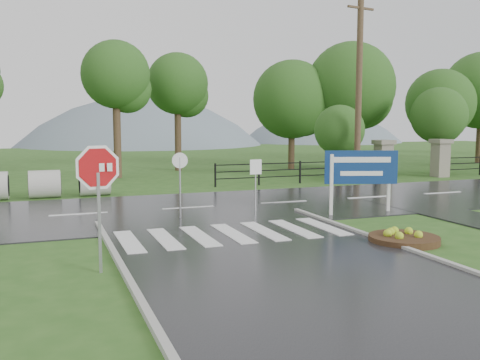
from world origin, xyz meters
name	(u,v)px	position (x,y,z in m)	size (l,w,h in m)	color
ground	(314,284)	(0.00, 0.00, 0.00)	(120.00, 120.00, 0.00)	#2B551C
main_road	(188,209)	(0.00, 10.00, 0.00)	(90.00, 8.00, 0.04)	black
crosswalk	(232,233)	(0.00, 5.00, 0.06)	(6.50, 2.80, 0.02)	silver
pillar_west	(383,159)	(13.00, 16.00, 1.18)	(1.00, 1.00, 2.24)	gray
pillar_east	(440,157)	(17.00, 16.00, 1.18)	(1.00, 1.00, 2.24)	gray
fence_west	(300,170)	(7.75, 16.00, 0.72)	(9.58, 0.08, 1.20)	black
hills	(112,256)	(3.49, 65.00, -15.54)	(102.00, 48.00, 48.00)	slate
treeline	(146,174)	(1.00, 24.00, 0.00)	(83.20, 5.20, 10.00)	#204B17
stop_sign	(98,180)	(-4.02, 2.38, 2.07)	(1.31, 0.31, 3.00)	#939399
estate_billboard	(361,170)	(5.51, 6.79, 1.57)	(2.53, 0.90, 2.28)	silver
flower_bed	(404,238)	(4.10, 2.46, 0.14)	(1.92, 1.92, 0.38)	#332111
reg_sign_small	(256,175)	(2.00, 8.12, 1.40)	(0.44, 0.05, 1.96)	#939399
reg_sign_round	(180,177)	(-0.79, 8.04, 1.43)	(0.52, 0.14, 2.27)	#939399
utility_pole_east	(359,88)	(10.94, 15.50, 5.09)	(1.77, 0.43, 10.02)	#473523
entrance_tree_left	(339,130)	(11.00, 17.50, 2.77)	(2.90, 2.90, 4.24)	#3D2B1C
entrance_tree_right	(439,116)	(18.05, 17.50, 3.63)	(3.46, 3.46, 5.38)	#3D2B1C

